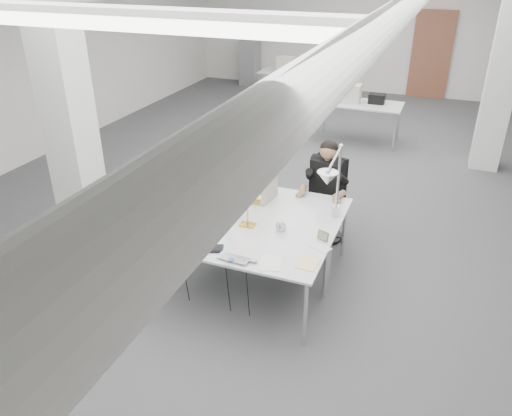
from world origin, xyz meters
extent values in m
cube|color=#454547|center=(0.00, 0.00, -0.01)|extent=(10.00, 14.00, 0.02)
cube|color=silver|center=(0.00, 7.01, 1.60)|extent=(10.00, 0.02, 3.20)
cube|color=silver|center=(-5.01, 0.00, 1.60)|extent=(0.02, 14.00, 3.20)
cube|color=white|center=(-2.30, -2.00, 1.60)|extent=(0.45, 0.45, 3.20)
cube|color=white|center=(2.50, 2.50, 1.60)|extent=(0.45, 0.45, 3.20)
cube|color=brown|center=(1.20, 6.94, 1.05)|extent=(0.95, 0.08, 2.10)
cube|color=white|center=(0.00, -4.00, 2.98)|extent=(2.80, 0.14, 0.08)
cube|color=silver|center=(0.00, -2.50, 0.74)|extent=(1.80, 0.90, 0.02)
cube|color=silver|center=(0.00, -1.60, 0.74)|extent=(1.80, 0.90, 0.02)
cube|color=silver|center=(0.20, 3.00, 0.74)|extent=(1.60, 0.80, 0.02)
cube|color=silver|center=(-1.80, 5.20, 0.74)|extent=(1.60, 0.80, 0.02)
cube|color=gray|center=(-3.50, 6.65, 0.60)|extent=(0.45, 0.55, 1.20)
cube|color=#BCBCC1|center=(-0.41, -2.20, 1.01)|extent=(0.40, 0.14, 0.50)
cube|color=maroon|center=(-0.15, -2.23, 1.06)|extent=(0.44, 0.06, 0.47)
cube|color=black|center=(-0.25, -2.78, 0.77)|extent=(0.44, 0.27, 0.02)
imported|color=#ABAAAF|center=(0.11, -2.88, 0.77)|extent=(0.32, 0.22, 0.02)
ellipsoid|color=#A2A2A6|center=(0.30, -2.81, 0.77)|extent=(0.10, 0.07, 0.04)
cube|color=black|center=(-0.85, -2.48, 0.78)|extent=(0.22, 0.20, 0.05)
cube|color=#AD924A|center=(-0.72, -2.13, 0.81)|extent=(0.15, 0.06, 0.12)
cube|color=olive|center=(0.80, -2.18, 0.80)|extent=(0.13, 0.07, 0.10)
cylinder|color=#ADADB1|center=(0.35, -2.17, 0.81)|extent=(0.11, 0.07, 0.11)
cube|color=white|center=(0.46, -2.76, 0.76)|extent=(0.26, 0.31, 0.01)
cube|color=#FEDE98|center=(0.78, -2.64, 0.76)|extent=(0.20, 0.26, 0.01)
cube|color=silver|center=(0.82, -2.34, 0.76)|extent=(0.22, 0.19, 0.01)
cube|color=#B8AA99|center=(-0.16, -1.52, 0.93)|extent=(0.41, 0.39, 0.35)
camera|label=1|loc=(1.72, -6.42, 3.32)|focal=35.00mm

